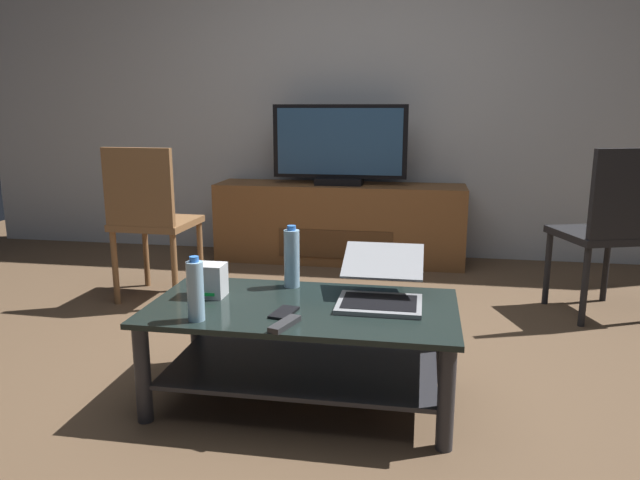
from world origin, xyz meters
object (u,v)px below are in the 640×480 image
(tv_remote, at_px, (285,324))
(coffee_table, at_px, (303,335))
(side_chair, at_px, (150,215))
(cell_phone, at_px, (284,313))
(media_cabinet, at_px, (339,223))
(router_box, at_px, (209,280))
(water_bottle_far, at_px, (292,258))
(dining_chair, at_px, (611,225))
(television, at_px, (339,147))
(laptop, at_px, (381,286))
(water_bottle_near, at_px, (195,290))

(tv_remote, bearing_deg, coffee_table, 104.40)
(side_chair, height_order, cell_phone, side_chair)
(media_cabinet, xyz_separation_m, router_box, (-0.22, -2.19, 0.17))
(media_cabinet, distance_m, water_bottle_far, 2.02)
(dining_chair, height_order, cell_phone, dining_chair)
(side_chair, xyz_separation_m, water_bottle_far, (1.05, -0.85, -0.00))
(media_cabinet, distance_m, side_chair, 1.53)
(television, relative_size, router_box, 7.34)
(television, distance_m, cell_phone, 2.37)
(dining_chair, bearing_deg, router_box, -147.59)
(laptop, bearing_deg, side_chair, 145.87)
(coffee_table, relative_size, side_chair, 1.28)
(media_cabinet, bearing_deg, water_bottle_far, -87.78)
(water_bottle_near, distance_m, water_bottle_far, 0.53)
(television, xyz_separation_m, router_box, (-0.22, -2.17, -0.40))
(coffee_table, relative_size, water_bottle_near, 5.02)
(side_chair, relative_size, tv_remote, 5.84)
(media_cabinet, relative_size, television, 1.88)
(water_bottle_far, bearing_deg, media_cabinet, 92.22)
(tv_remote, bearing_deg, dining_chair, 62.69)
(side_chair, bearing_deg, dining_chair, 3.12)
(laptop, xyz_separation_m, tv_remote, (-0.31, -0.35, -0.05))
(router_box, xyz_separation_m, cell_phone, (0.35, -0.16, -0.06))
(cell_phone, bearing_deg, television, 103.81)
(side_chair, distance_m, laptop, 1.74)
(television, bearing_deg, water_bottle_far, -87.75)
(laptop, relative_size, cell_phone, 3.05)
(water_bottle_near, bearing_deg, cell_phone, 22.03)
(laptop, height_order, water_bottle_near, water_bottle_near)
(coffee_table, bearing_deg, water_bottle_far, 111.74)
(television, height_order, laptop, television)
(coffee_table, relative_size, water_bottle_far, 4.47)
(tv_remote, bearing_deg, water_bottle_far, 117.36)
(side_chair, bearing_deg, coffee_table, -43.44)
(cell_phone, bearing_deg, router_box, 166.43)
(tv_remote, bearing_deg, television, 111.54)
(television, height_order, dining_chair, television)
(coffee_table, bearing_deg, tv_remote, -93.49)
(coffee_table, xyz_separation_m, cell_phone, (-0.05, -0.11, 0.13))
(media_cabinet, height_order, dining_chair, dining_chair)
(dining_chair, bearing_deg, media_cabinet, 148.27)
(coffee_table, distance_m, router_box, 0.44)
(cell_phone, bearing_deg, tv_remote, -64.76)
(laptop, xyz_separation_m, water_bottle_near, (-0.64, -0.34, 0.05))
(television, relative_size, tv_remote, 6.21)
(television, height_order, side_chair, television)
(media_cabinet, height_order, tv_remote, media_cabinet)
(water_bottle_far, bearing_deg, dining_chair, 32.49)
(side_chair, distance_m, cell_phone, 1.63)
(water_bottle_far, distance_m, tv_remote, 0.50)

